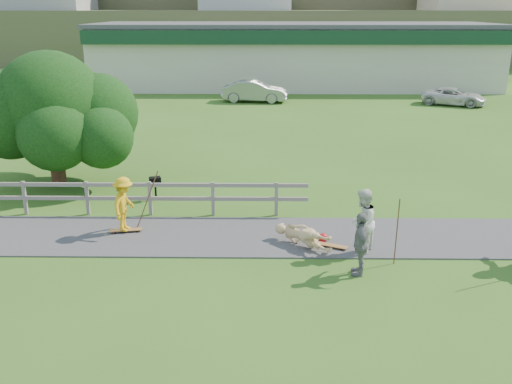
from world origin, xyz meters
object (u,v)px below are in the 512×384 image
tree (54,128)px  spectator_a (362,222)px  spectator_b (360,244)px  car_white (454,96)px  car_silver (254,91)px  bbq (156,189)px  skater_rider (124,207)px  skater_fallen (303,236)px

tree → spectator_a: bearing=-30.9°
spectator_b → car_white: spectator_b is taller
spectator_b → car_silver: (-3.05, 27.05, -0.07)m
car_silver → bbq: size_ratio=5.52×
spectator_b → car_silver: size_ratio=0.36×
spectator_b → tree: bearing=-122.0°
skater_rider → bbq: size_ratio=1.97×
skater_rider → car_white: (16.86, 23.29, -0.22)m
spectator_b → tree: 12.53m
spectator_b → bbq: spectator_b is taller
skater_rider → bbq: 3.08m
tree → bbq: 4.65m
skater_fallen → car_silver: bearing=47.5°
spectator_a → bbq: (-6.32, 4.39, -0.49)m
skater_fallen → car_white: bearing=17.7°
bbq → car_white: bearing=30.7°
bbq → skater_fallen: bearing=-59.8°
spectator_a → spectator_b: spectator_a is taller
skater_fallen → spectator_b: (1.29, -1.66, 0.48)m
spectator_b → bbq: 8.30m
car_silver → tree: bearing=167.3°
spectator_a → car_silver: size_ratio=0.40×
spectator_b → skater_fallen: bearing=-137.6°
car_silver → car_white: size_ratio=1.07×
skater_rider → tree: (-3.61, 4.79, 1.32)m
spectator_b → car_silver: bearing=-169.1°
car_white → tree: (-20.47, -18.49, 1.54)m
car_silver → car_white: (13.50, -1.16, -0.16)m
spectator_a → spectator_b: 1.27m
skater_fallen → tree: tree is taller
skater_fallen → spectator_a: spectator_a is taller
spectator_a → car_white: spectator_a is taller
spectator_a → tree: size_ratio=0.30×
bbq → tree: bearing=135.9°
skater_fallen → spectator_a: size_ratio=1.01×
skater_fallen → tree: bearing=100.3°
skater_fallen → bbq: (-4.79, 3.98, 0.08)m
spectator_a → tree: tree is taller
tree → bbq: tree is taller
spectator_a → car_white: size_ratio=0.43×
spectator_b → tree: tree is taller
skater_fallen → car_white: (11.74, 24.23, 0.25)m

